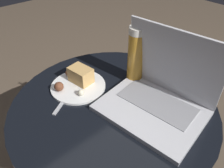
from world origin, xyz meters
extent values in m
cylinder|color=black|center=(0.00, 0.00, 0.26)|extent=(0.09, 0.09, 0.49)
cylinder|color=black|center=(0.00, 0.00, 0.51)|extent=(0.75, 0.75, 0.02)
cube|color=silver|center=(0.12, 0.07, 0.53)|extent=(0.38, 0.31, 0.02)
cube|color=gray|center=(0.11, 0.11, 0.54)|extent=(0.28, 0.16, 0.00)
cube|color=silver|center=(0.10, 0.18, 0.67)|extent=(0.35, 0.09, 0.26)
cube|color=silver|center=(0.10, 0.18, 0.67)|extent=(0.32, 0.08, 0.23)
cylinder|color=gold|center=(-0.05, 0.16, 0.63)|extent=(0.06, 0.06, 0.21)
cylinder|color=white|center=(-0.05, 0.16, 0.74)|extent=(0.06, 0.06, 0.03)
cylinder|color=white|center=(-0.16, -0.04, 0.53)|extent=(0.22, 0.22, 0.01)
cube|color=tan|center=(-0.18, -0.02, 0.56)|extent=(0.10, 0.08, 0.06)
sphere|color=beige|center=(-0.11, -0.07, 0.54)|extent=(0.02, 0.02, 0.02)
sphere|color=brown|center=(-0.19, -0.11, 0.55)|extent=(0.04, 0.04, 0.04)
sphere|color=#9E5B38|center=(-0.24, -0.03, 0.55)|extent=(0.03, 0.03, 0.03)
cube|color=#B2B2B7|center=(-0.12, -0.14, 0.53)|extent=(0.07, 0.10, 0.00)
cube|color=#B2B2B7|center=(-0.16, -0.07, 0.53)|extent=(0.05, 0.05, 0.00)
camera|label=1|loc=(0.43, -0.39, 1.07)|focal=35.00mm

